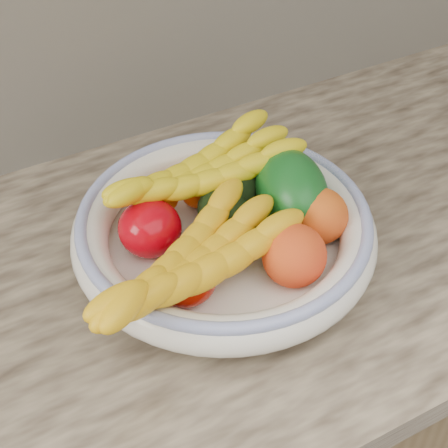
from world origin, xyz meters
TOP-DOWN VIEW (x-y plane):
  - kitchen_counter at (0.00, 1.69)m, footprint 2.44×0.66m
  - fruit_bowl at (0.00, 1.66)m, footprint 0.39×0.39m
  - clementine_back_left at (-0.04, 1.75)m, footprint 0.05×0.05m
  - clementine_back_right at (0.02, 1.76)m, footprint 0.07×0.07m
  - clementine_back_mid at (0.00, 1.74)m, footprint 0.05×0.05m
  - clementine_extra at (0.03, 1.77)m, footprint 0.06×0.06m
  - tomato_left at (-0.09, 1.70)m, footprint 0.10×0.10m
  - tomato_near_left at (-0.09, 1.60)m, footprint 0.10×0.10m
  - avocado_center at (0.01, 1.67)m, footprint 0.08×0.10m
  - avocado_right at (0.04, 1.71)m, footprint 0.12×0.12m
  - green_mango at (0.10, 1.66)m, footprint 0.14×0.16m
  - peach_front at (0.04, 1.56)m, footprint 0.09×0.09m
  - peach_right at (0.11, 1.61)m, footprint 0.08×0.08m
  - banana_bunch_back at (0.00, 1.73)m, footprint 0.30×0.14m
  - banana_bunch_front at (-0.08, 1.59)m, footprint 0.34×0.23m

SIDE VIEW (x-z plane):
  - kitchen_counter at x=0.00m, z-range -0.24..1.16m
  - fruit_bowl at x=0.00m, z-range 0.91..0.99m
  - clementine_back_left at x=-0.04m, z-range 0.93..0.98m
  - clementine_back_right at x=0.02m, z-range 0.93..0.98m
  - clementine_back_mid at x=0.00m, z-range 0.93..0.98m
  - clementine_extra at x=0.03m, z-range 0.93..0.98m
  - tomato_left at x=-0.09m, z-range 0.93..1.00m
  - tomato_near_left at x=-0.09m, z-range 0.93..1.00m
  - avocado_center at x=0.01m, z-range 0.93..1.00m
  - avocado_right at x=0.04m, z-range 0.93..1.00m
  - peach_front at x=0.04m, z-range 0.93..1.01m
  - peach_right at x=0.11m, z-range 0.93..1.00m
  - green_mango at x=0.10m, z-range 0.92..1.04m
  - banana_bunch_front at x=-0.08m, z-range 0.94..1.02m
  - banana_bunch_back at x=0.00m, z-range 0.95..1.03m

